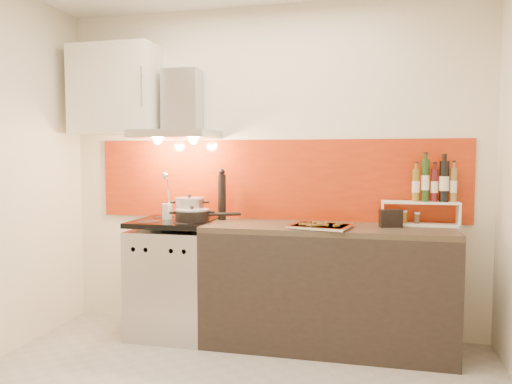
% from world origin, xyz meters
% --- Properties ---
extents(back_wall, '(3.40, 0.02, 2.60)m').
position_xyz_m(back_wall, '(0.00, 1.40, 1.30)').
color(back_wall, silver).
rests_on(back_wall, ground).
extents(backsplash, '(3.00, 0.02, 0.64)m').
position_xyz_m(backsplash, '(0.05, 1.39, 1.22)').
color(backsplash, '#9D2108').
rests_on(backsplash, back_wall).
extents(range_stove, '(0.60, 0.60, 0.91)m').
position_xyz_m(range_stove, '(-0.70, 1.10, 0.44)').
color(range_stove, '#B7B7BA').
rests_on(range_stove, ground).
extents(counter, '(1.80, 0.60, 0.90)m').
position_xyz_m(counter, '(0.50, 1.10, 0.45)').
color(counter, black).
rests_on(counter, ground).
extents(range_hood, '(0.62, 0.50, 0.61)m').
position_xyz_m(range_hood, '(-0.70, 1.24, 1.74)').
color(range_hood, '#B7B7BA').
rests_on(range_hood, back_wall).
extents(upper_cabinet, '(0.70, 0.35, 0.72)m').
position_xyz_m(upper_cabinet, '(-1.25, 1.22, 1.95)').
color(upper_cabinet, beige).
rests_on(upper_cabinet, back_wall).
extents(stock_pot, '(0.23, 0.23, 0.20)m').
position_xyz_m(stock_pot, '(-0.60, 1.18, 1.00)').
color(stock_pot, '#B7B7BA').
rests_on(stock_pot, range_stove).
extents(saute_pan, '(0.48, 0.30, 0.12)m').
position_xyz_m(saute_pan, '(-0.52, 1.05, 0.96)').
color(saute_pan, black).
rests_on(saute_pan, range_stove).
extents(utensil_jar, '(0.08, 0.12, 0.38)m').
position_xyz_m(utensil_jar, '(-0.76, 1.12, 1.01)').
color(utensil_jar, silver).
rests_on(utensil_jar, range_stove).
extents(pepper_mill, '(0.06, 0.06, 0.41)m').
position_xyz_m(pepper_mill, '(-0.35, 1.25, 1.10)').
color(pepper_mill, black).
rests_on(pepper_mill, counter).
extents(step_shelf, '(0.55, 0.15, 0.48)m').
position_xyz_m(step_shelf, '(1.21, 1.26, 1.11)').
color(step_shelf, white).
rests_on(step_shelf, counter).
extents(caddy_box, '(0.17, 0.11, 0.13)m').
position_xyz_m(caddy_box, '(0.95, 1.13, 0.96)').
color(caddy_box, black).
rests_on(caddy_box, counter).
extents(baking_tray, '(0.48, 0.40, 0.03)m').
position_xyz_m(baking_tray, '(0.47, 0.96, 0.92)').
color(baking_tray, silver).
rests_on(baking_tray, counter).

